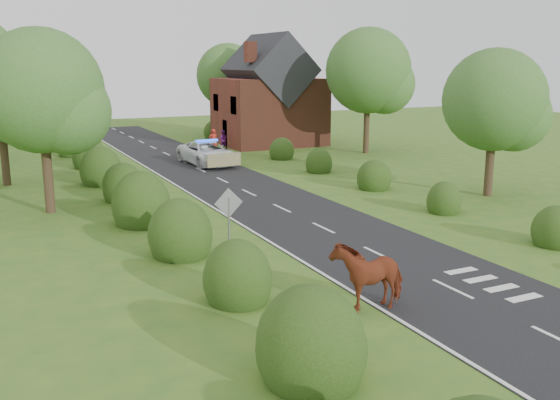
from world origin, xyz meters
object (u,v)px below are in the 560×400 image
police_van (207,153)px  pedestrian_red (213,141)px  cow (368,279)px  pedestrian_purple (223,140)px  road_sign (229,212)px

police_van → pedestrian_red: (2.22, 4.93, 0.15)m
cow → pedestrian_red: 31.52m
pedestrian_purple → road_sign: bearing=93.6°
police_van → road_sign: bearing=-110.5°
pedestrian_red → pedestrian_purple: pedestrian_red is taller
road_sign → pedestrian_red: size_ratio=1.36×
road_sign → pedestrian_red: 26.26m
police_van → pedestrian_purple: police_van is taller
police_van → cow: bearing=-102.7°
pedestrian_purple → pedestrian_red: bearing=74.9°
pedestrian_purple → police_van: bearing=85.2°
cow → pedestrian_red: size_ratio=1.24×
pedestrian_red → pedestrian_purple: size_ratio=1.21×
road_sign → police_van: (6.14, 19.96, -0.87)m
road_sign → cow: (1.90, -5.96, -0.84)m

